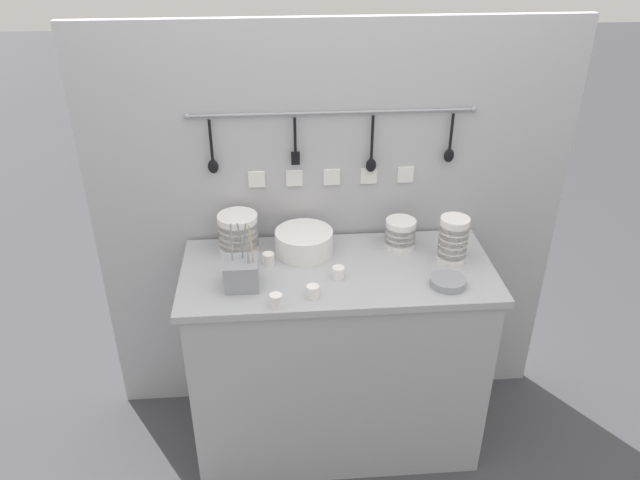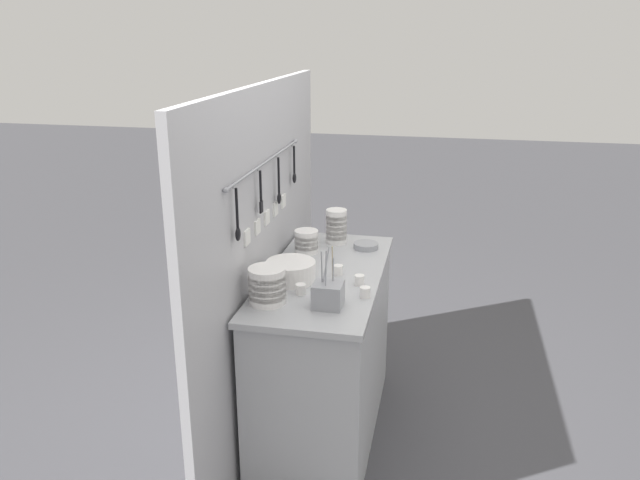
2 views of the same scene
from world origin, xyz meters
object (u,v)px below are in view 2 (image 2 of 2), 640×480
object	(u,v)px
cup_mid_row	(359,280)
cutlery_caddy	(328,294)
cup_by_caddy	(338,270)
plate_stack	(291,271)
cup_back_right	(365,292)
bowl_stack_wide_centre	(267,286)
bowl_stack_nested_right	(336,226)
steel_mixing_bowl	(366,246)
bowl_stack_back_corner	(306,241)
cup_front_right	(301,289)

from	to	relation	value
cup_mid_row	cutlery_caddy	bearing A→B (deg)	159.41
cutlery_caddy	cup_mid_row	xyz separation A→B (m)	(0.27, -0.10, -0.03)
cutlery_caddy	cup_by_caddy	size ratio (longest dim) A/B	5.48
plate_stack	cup_back_right	bearing A→B (deg)	-108.11
bowl_stack_wide_centre	cup_mid_row	distance (m)	0.48
bowl_stack_nested_right	steel_mixing_bowl	xyz separation A→B (m)	(-0.06, -0.18, -0.08)
cutlery_caddy	cup_back_right	distance (m)	0.20
plate_stack	cup_back_right	xyz separation A→B (m)	(-0.13, -0.38, -0.02)
bowl_stack_back_corner	steel_mixing_bowl	bearing A→B (deg)	-67.42
bowl_stack_nested_right	cutlery_caddy	distance (m)	0.87
cup_front_right	plate_stack	bearing A→B (deg)	29.65
cup_back_right	cup_front_right	bearing A→B (deg)	94.93
cutlery_caddy	cup_front_right	size ratio (longest dim) A/B	5.48
bowl_stack_back_corner	cup_mid_row	world-z (taller)	bowl_stack_back_corner
bowl_stack_nested_right	cutlery_caddy	xyz separation A→B (m)	(-0.86, -0.12, -0.04)
plate_stack	cup_by_caddy	distance (m)	0.25
cup_mid_row	cup_by_caddy	distance (m)	0.17
bowl_stack_nested_right	cup_front_right	bearing A→B (deg)	177.68
cutlery_caddy	bowl_stack_nested_right	bearing A→B (deg)	7.92
steel_mixing_bowl	cup_back_right	bearing A→B (deg)	-172.57
bowl_stack_nested_right	plate_stack	distance (m)	0.62
steel_mixing_bowl	bowl_stack_back_corner	bearing A→B (deg)	112.58
cup_back_right	cup_by_caddy	world-z (taller)	same
bowl_stack_nested_right	cup_by_caddy	bearing A→B (deg)	-168.59
steel_mixing_bowl	cup_front_right	world-z (taller)	cup_front_right
bowl_stack_nested_right	cutlery_caddy	world-z (taller)	cutlery_caddy
cutlery_caddy	cup_front_right	distance (m)	0.19
bowl_stack_wide_centre	bowl_stack_back_corner	distance (m)	0.69
cup_back_right	bowl_stack_wide_centre	bearing A→B (deg)	109.42
bowl_stack_wide_centre	bowl_stack_nested_right	bearing A→B (deg)	-10.02
bowl_stack_back_corner	plate_stack	size ratio (longest dim) A/B	0.53
steel_mixing_bowl	cup_front_right	bearing A→B (deg)	163.13
cup_mid_row	cup_by_caddy	size ratio (longest dim) A/B	1.00
cup_front_right	bowl_stack_nested_right	bearing A→B (deg)	-2.32
plate_stack	cup_mid_row	size ratio (longest dim) A/B	4.92
bowl_stack_wide_centre	cup_by_caddy	bearing A→B (deg)	-32.34
cup_front_right	steel_mixing_bowl	bearing A→B (deg)	-16.87
bowl_stack_back_corner	bowl_stack_nested_right	world-z (taller)	bowl_stack_nested_right
bowl_stack_back_corner	bowl_stack_nested_right	distance (m)	0.23
cutlery_caddy	bowl_stack_back_corner	bearing A→B (deg)	20.69
cutlery_caddy	cup_back_right	size ratio (longest dim) A/B	5.48
bowl_stack_wide_centre	plate_stack	size ratio (longest dim) A/B	0.69
plate_stack	cup_back_right	world-z (taller)	plate_stack
bowl_stack_back_corner	cup_back_right	distance (m)	0.67
steel_mixing_bowl	cup_mid_row	size ratio (longest dim) A/B	2.80
bowl_stack_back_corner	cup_front_right	distance (m)	0.58
bowl_stack_back_corner	plate_stack	bearing A→B (deg)	-177.76
bowl_stack_nested_right	cup_back_right	xyz separation A→B (m)	(-0.73, -0.27, -0.07)
cutlery_caddy	bowl_stack_wide_centre	bearing A→B (deg)	94.16
bowl_stack_nested_right	bowl_stack_back_corner	bearing A→B (deg)	145.01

